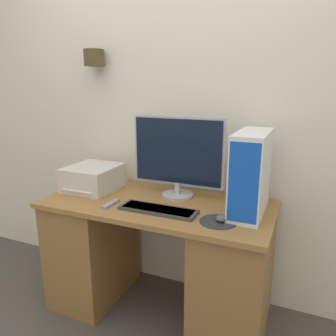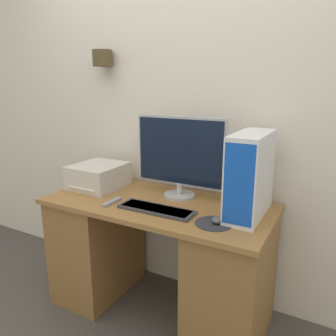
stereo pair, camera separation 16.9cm
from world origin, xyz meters
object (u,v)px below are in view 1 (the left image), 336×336
at_px(monitor, 178,154).
at_px(keyboard, 158,210).
at_px(mouse, 222,218).
at_px(printer, 93,178).
at_px(computer_tower, 251,173).
at_px(remote_control, 111,204).

distance_m(monitor, keyboard, 0.40).
bearing_deg(mouse, monitor, 141.36).
distance_m(keyboard, mouse, 0.37).
xyz_separation_m(keyboard, printer, (-0.58, 0.20, 0.07)).
xyz_separation_m(keyboard, mouse, (0.37, -0.00, 0.01)).
bearing_deg(keyboard, printer, 161.42).
bearing_deg(computer_tower, printer, 179.75).
xyz_separation_m(monitor, mouse, (0.37, -0.29, -0.26)).
relative_size(keyboard, computer_tower, 0.99).
bearing_deg(keyboard, remote_control, -175.87).
bearing_deg(keyboard, computer_tower, 21.99).
height_order(keyboard, mouse, mouse).
bearing_deg(mouse, remote_control, -178.20).
bearing_deg(monitor, printer, -170.83).
relative_size(printer, remote_control, 2.30).
height_order(keyboard, printer, printer).
height_order(printer, remote_control, printer).
height_order(computer_tower, remote_control, computer_tower).
distance_m(monitor, printer, 0.63).
bearing_deg(remote_control, monitor, 45.66).
relative_size(monitor, keyboard, 1.33).
xyz_separation_m(computer_tower, remote_control, (-0.78, -0.21, -0.22)).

